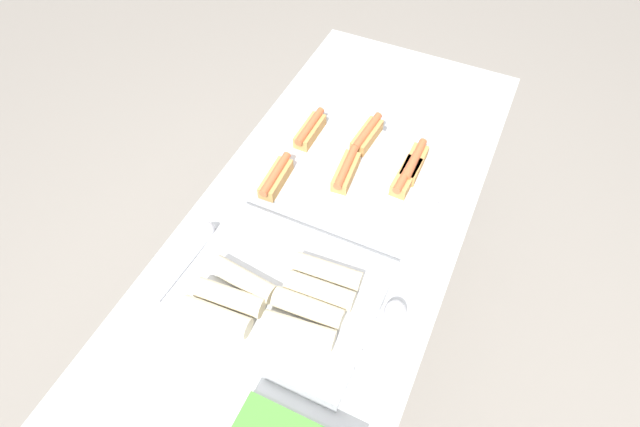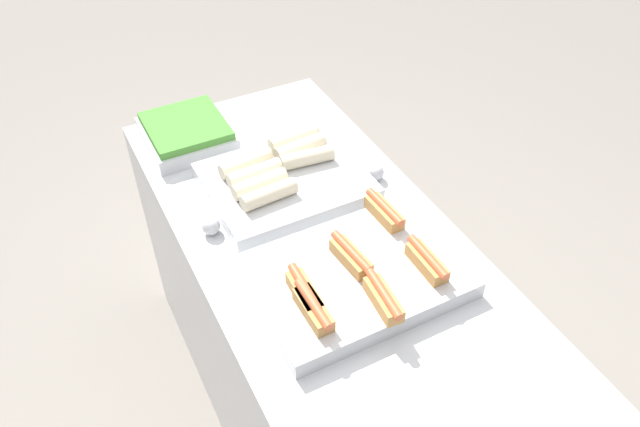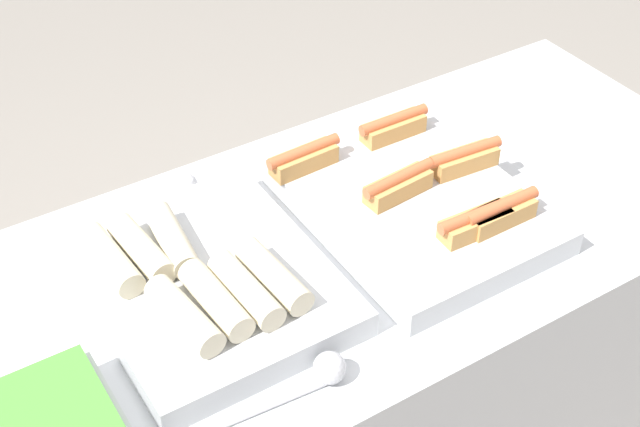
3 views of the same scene
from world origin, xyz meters
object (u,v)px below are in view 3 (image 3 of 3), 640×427
tray_wraps (205,282)px  serving_spoon_far (178,190)px  serving_spoon_near (322,372)px  tray_hotdogs (411,197)px

tray_wraps → serving_spoon_far: tray_wraps is taller
tray_wraps → serving_spoon_near: 0.26m
tray_hotdogs → serving_spoon_near: (-0.35, -0.26, -0.01)m
serving_spoon_near → tray_hotdogs: bearing=36.1°
tray_hotdogs → serving_spoon_far: 0.43m
tray_hotdogs → serving_spoon_far: tray_hotdogs is taller
tray_hotdogs → tray_wraps: size_ratio=1.14×
serving_spoon_near → serving_spoon_far: bearing=89.5°
tray_hotdogs → tray_wraps: bearing=-179.6°
serving_spoon_far → serving_spoon_near: bearing=-90.5°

